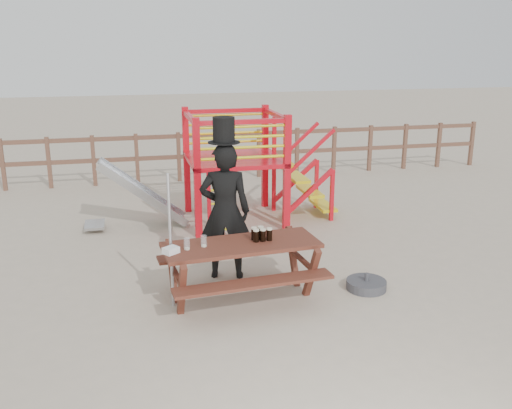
% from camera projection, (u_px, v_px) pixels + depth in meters
% --- Properties ---
extents(ground, '(60.00, 60.00, 0.00)m').
position_uv_depth(ground, '(273.00, 301.00, 7.57)').
color(ground, '#B4A28C').
rests_on(ground, ground).
extents(back_fence, '(15.09, 0.09, 1.20)m').
position_uv_depth(back_fence, '(199.00, 150.00, 13.90)').
color(back_fence, brown).
rests_on(back_fence, ground).
extents(playground_fort, '(4.71, 1.84, 2.10)m').
position_uv_depth(playground_fort, '(230.00, 166.00, 10.64)').
color(playground_fort, red).
rests_on(playground_fort, ground).
extents(picnic_table, '(2.15, 1.57, 0.79)m').
position_uv_depth(picnic_table, '(241.00, 264.00, 7.53)').
color(picnic_table, maroon).
rests_on(picnic_table, ground).
extents(man_with_hat, '(0.81, 0.63, 2.34)m').
position_uv_depth(man_with_hat, '(225.00, 208.00, 8.10)').
color(man_with_hat, black).
rests_on(man_with_hat, ground).
extents(metal_pole, '(0.04, 0.04, 1.77)m').
position_uv_depth(metal_pole, '(171.00, 242.00, 7.21)').
color(metal_pole, '#B2B2B7').
rests_on(metal_pole, ground).
extents(parasol_base, '(0.56, 0.56, 0.24)m').
position_uv_depth(parasol_base, '(366.00, 285.00, 7.93)').
color(parasol_base, '#393A3E').
rests_on(parasol_base, ground).
extents(paper_bag, '(0.23, 0.22, 0.08)m').
position_uv_depth(paper_bag, '(171.00, 250.00, 7.08)').
color(paper_bag, white).
rests_on(paper_bag, picnic_table).
extents(stout_pints, '(0.27, 0.18, 0.17)m').
position_uv_depth(stout_pints, '(261.00, 234.00, 7.53)').
color(stout_pints, black).
rests_on(stout_pints, picnic_table).
extents(empty_glasses, '(0.30, 0.13, 0.15)m').
position_uv_depth(empty_glasses, '(195.00, 243.00, 7.25)').
color(empty_glasses, silver).
rests_on(empty_glasses, picnic_table).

